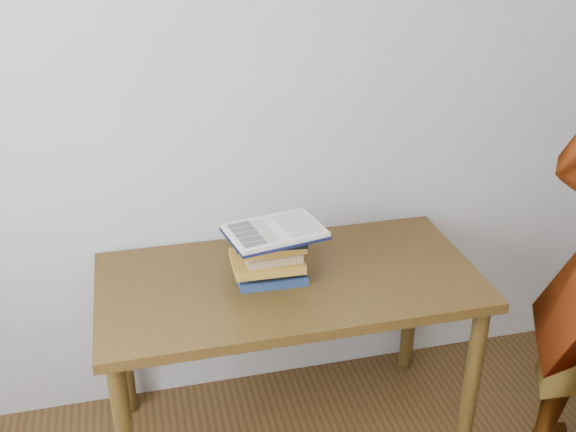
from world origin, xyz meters
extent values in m
cube|color=#BBB7B1|center=(0.00, 1.75, 1.30)|extent=(3.50, 0.04, 2.60)
cube|color=#4E3613|center=(0.04, 1.38, 0.71)|extent=(1.37, 0.68, 0.04)
cylinder|color=#4E3613|center=(0.66, 1.10, 0.35)|extent=(0.06, 0.06, 0.69)
cylinder|color=#4E3613|center=(-0.58, 1.66, 0.35)|extent=(0.06, 0.06, 0.69)
cylinder|color=#4E3613|center=(0.66, 1.66, 0.35)|extent=(0.06, 0.06, 0.69)
cube|color=#172B46|center=(-0.02, 1.39, 0.75)|extent=(0.25, 0.18, 0.04)
cube|color=black|center=(-0.01, 1.38, 0.78)|extent=(0.21, 0.14, 0.03)
cube|color=#9A6423|center=(-0.04, 1.38, 0.81)|extent=(0.25, 0.19, 0.03)
cube|color=tan|center=(-0.03, 1.38, 0.84)|extent=(0.20, 0.16, 0.03)
cube|color=#9A6423|center=(-0.02, 1.40, 0.87)|extent=(0.22, 0.17, 0.03)
cube|color=black|center=(-0.02, 1.39, 0.90)|extent=(0.26, 0.19, 0.03)
cube|color=black|center=(-0.01, 1.37, 0.92)|extent=(0.36, 0.28, 0.01)
cube|color=beige|center=(-0.09, 1.35, 0.94)|extent=(0.19, 0.24, 0.01)
cube|color=beige|center=(0.07, 1.38, 0.94)|extent=(0.19, 0.24, 0.01)
cylinder|color=beige|center=(-0.01, 1.37, 0.93)|extent=(0.05, 0.21, 0.01)
cube|color=black|center=(-0.13, 1.42, 0.94)|extent=(0.08, 0.05, 0.00)
cube|color=black|center=(-0.12, 1.38, 0.94)|extent=(0.08, 0.05, 0.00)
cube|color=black|center=(-0.11, 1.35, 0.94)|extent=(0.08, 0.05, 0.00)
cube|color=black|center=(-0.11, 1.31, 0.94)|extent=(0.08, 0.05, 0.00)
cube|color=black|center=(-0.10, 1.27, 0.94)|extent=(0.08, 0.05, 0.00)
cube|color=beige|center=(-0.05, 1.36, 0.94)|extent=(0.07, 0.18, 0.00)
cube|color=beige|center=(0.07, 1.38, 0.94)|extent=(0.16, 0.20, 0.00)
camera|label=1|loc=(-0.45, -0.63, 2.01)|focal=42.00mm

